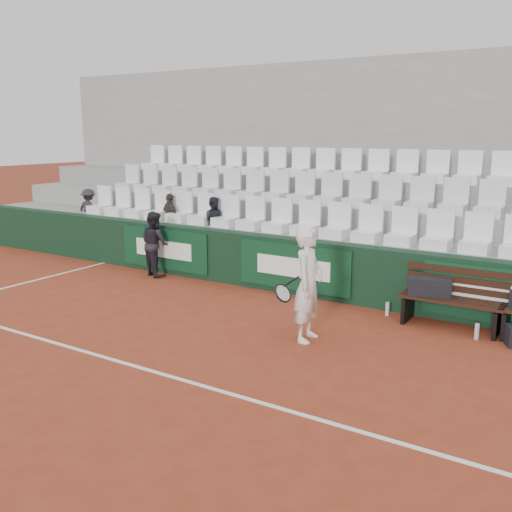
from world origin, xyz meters
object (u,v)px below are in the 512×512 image
(tennis_player, at_px, (308,284))
(spectator_a, at_px, (88,191))
(bench_left, at_px, (451,313))
(spectator_b, at_px, (170,196))
(sports_bag_left, at_px, (430,287))
(water_bottle_near, at_px, (387,309))
(water_bottle_far, at_px, (477,332))
(ball_kid, at_px, (155,244))
(spectator_c, at_px, (213,200))

(tennis_player, bearing_deg, spectator_a, 160.59)
(bench_left, relative_size, spectator_b, 1.47)
(sports_bag_left, relative_size, water_bottle_near, 2.82)
(bench_left, relative_size, water_bottle_far, 6.40)
(water_bottle_far, bearing_deg, water_bottle_near, 165.83)
(water_bottle_near, bearing_deg, spectator_b, 170.36)
(ball_kid, relative_size, spectator_a, 1.32)
(spectator_c, bearing_deg, sports_bag_left, 144.50)
(water_bottle_near, xyz_separation_m, spectator_a, (-7.73, 0.88, 1.38))
(bench_left, distance_m, spectator_c, 5.30)
(water_bottle_near, relative_size, spectator_c, 0.22)
(water_bottle_far, height_order, tennis_player, tennis_player)
(sports_bag_left, bearing_deg, bench_left, -0.26)
(spectator_a, bearing_deg, sports_bag_left, 171.20)
(water_bottle_near, bearing_deg, tennis_player, -109.96)
(tennis_player, bearing_deg, bench_left, 44.86)
(water_bottle_far, bearing_deg, sports_bag_left, 158.38)
(tennis_player, xyz_separation_m, spectator_c, (-3.47, 2.52, 0.71))
(water_bottle_near, bearing_deg, sports_bag_left, -4.70)
(tennis_player, relative_size, spectator_c, 1.58)
(spectator_a, bearing_deg, tennis_player, 158.17)
(spectator_c, bearing_deg, tennis_player, 119.81)
(water_bottle_near, distance_m, spectator_a, 7.90)
(spectator_c, bearing_deg, water_bottle_near, 143.47)
(spectator_b, bearing_deg, water_bottle_near, -169.80)
(water_bottle_far, relative_size, spectator_c, 0.23)
(spectator_b, bearing_deg, spectator_c, -160.16)
(tennis_player, xyz_separation_m, spectator_a, (-7.14, 2.52, 0.69))
(water_bottle_near, relative_size, tennis_player, 0.14)
(water_bottle_near, xyz_separation_m, ball_kid, (-4.89, 0.02, 0.54))
(water_bottle_far, relative_size, tennis_player, 0.15)
(bench_left, height_order, spectator_c, spectator_c)
(ball_kid, bearing_deg, water_bottle_near, -158.91)
(bench_left, xyz_separation_m, tennis_player, (-1.58, -1.58, 0.58))
(spectator_a, bearing_deg, bench_left, 171.44)
(water_bottle_near, relative_size, spectator_a, 0.22)
(sports_bag_left, relative_size, ball_kid, 0.48)
(bench_left, xyz_separation_m, ball_kid, (-5.88, 0.08, 0.43))
(sports_bag_left, distance_m, spectator_c, 4.90)
(ball_kid, bearing_deg, sports_bag_left, -159.43)
(sports_bag_left, distance_m, water_bottle_far, 0.95)
(water_bottle_far, distance_m, spectator_c, 5.80)
(water_bottle_far, bearing_deg, spectator_a, 172.26)
(sports_bag_left, height_order, tennis_player, tennis_player)
(sports_bag_left, height_order, spectator_a, spectator_a)
(bench_left, xyz_separation_m, water_bottle_far, (0.44, -0.31, -0.11))
(water_bottle_far, relative_size, spectator_b, 0.23)
(spectator_c, bearing_deg, bench_left, 145.22)
(water_bottle_far, xyz_separation_m, ball_kid, (-6.32, 0.38, 0.54))
(water_bottle_far, bearing_deg, ball_kid, 176.53)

